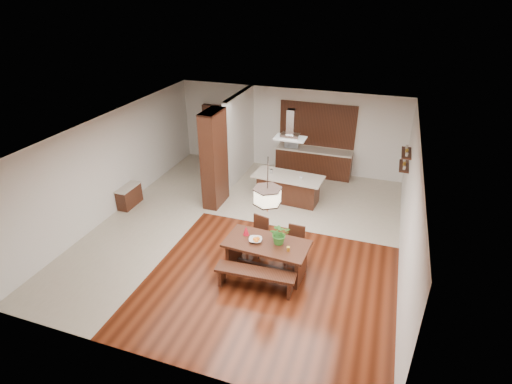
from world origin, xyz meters
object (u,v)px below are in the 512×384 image
(dining_table, at_px, (267,250))
(pendant_lantern, at_px, (268,186))
(fruit_bowl, at_px, (255,240))
(island_cup, at_px, (301,178))
(dining_chair_right, at_px, (294,245))
(foliage_plant, at_px, (280,234))
(hallway_console, at_px, (129,196))
(dining_chair_left, at_px, (257,236))
(kitchen_island, at_px, (288,188))
(range_hood, at_px, (291,124))
(microwave, at_px, (291,143))
(dining_bench, at_px, (255,280))

(dining_table, relative_size, pendant_lantern, 1.50)
(fruit_bowl, relative_size, island_cup, 2.74)
(dining_chair_right, height_order, foliage_plant, foliage_plant)
(hallway_console, bearing_deg, island_cup, 19.39)
(dining_chair_left, height_order, pendant_lantern, pendant_lantern)
(pendant_lantern, bearing_deg, fruit_bowl, -172.90)
(hallway_console, height_order, dining_chair_left, dining_chair_left)
(dining_chair_right, distance_m, kitchen_island, 3.07)
(kitchen_island, bearing_deg, island_cup, -12.48)
(fruit_bowl, bearing_deg, dining_chair_left, 105.86)
(island_cup, bearing_deg, range_hood, 162.85)
(dining_chair_right, bearing_deg, hallway_console, 171.11)
(dining_chair_left, bearing_deg, pendant_lantern, -39.21)
(dining_table, relative_size, microwave, 4.02)
(kitchen_island, bearing_deg, foliage_plant, -74.54)
(fruit_bowl, height_order, microwave, microwave)
(pendant_lantern, xyz_separation_m, foliage_plant, (0.28, 0.07, -1.20))
(dining_chair_right, height_order, kitchen_island, dining_chair_right)
(dining_table, height_order, dining_chair_right, dining_chair_right)
(pendant_lantern, bearing_deg, foliage_plant, 14.82)
(dining_table, bearing_deg, dining_bench, -93.33)
(foliage_plant, height_order, microwave, foliage_plant)
(range_hood, bearing_deg, dining_bench, -85.08)
(dining_table, xyz_separation_m, dining_chair_right, (0.51, 0.55, -0.12))
(foliage_plant, xyz_separation_m, fruit_bowl, (-0.54, -0.11, -0.21))
(fruit_bowl, bearing_deg, pendant_lantern, 7.10)
(foliage_plant, distance_m, range_hood, 3.76)
(dining_chair_right, xyz_separation_m, microwave, (-1.37, 5.06, 0.62))
(dining_table, distance_m, foliage_plant, 0.54)
(hallway_console, height_order, microwave, microwave)
(dining_table, xyz_separation_m, microwave, (-0.86, 5.61, 0.50))
(dining_chair_left, relative_size, island_cup, 8.90)
(fruit_bowl, distance_m, microwave, 5.68)
(dining_table, distance_m, dining_chair_right, 0.76)
(dining_bench, distance_m, kitchen_island, 4.19)
(range_hood, bearing_deg, pendant_lantern, -83.46)
(dining_table, relative_size, foliage_plant, 3.91)
(dining_bench, bearing_deg, pendant_lantern, 86.67)
(dining_chair_right, bearing_deg, fruit_bowl, -140.09)
(hallway_console, height_order, dining_chair_right, dining_chair_right)
(island_cup, distance_m, microwave, 2.42)
(dining_chair_left, bearing_deg, hallway_console, -178.39)
(dining_chair_right, bearing_deg, microwave, 107.80)
(hallway_console, height_order, dining_table, dining_table)
(range_hood, xyz_separation_m, microwave, (-0.46, 2.13, -1.38))
(hallway_console, bearing_deg, dining_chair_right, -11.50)
(dining_chair_left, distance_m, kitchen_island, 2.87)
(island_cup, bearing_deg, dining_bench, -90.69)
(hallway_console, relative_size, dining_table, 0.45)
(range_hood, bearing_deg, fruit_bowl, -87.73)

